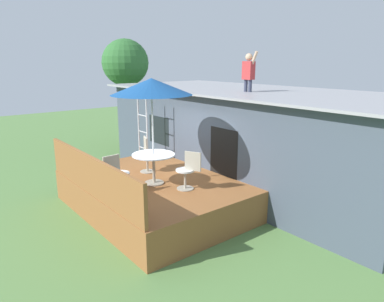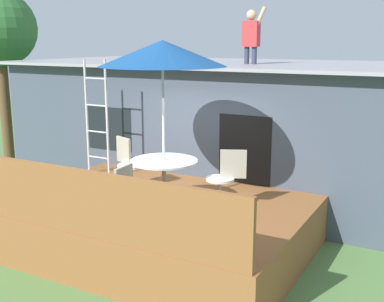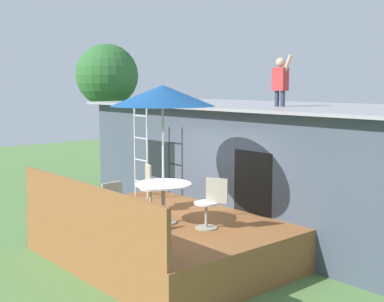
{
  "view_description": "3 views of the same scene",
  "coord_description": "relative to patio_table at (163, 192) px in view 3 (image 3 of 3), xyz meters",
  "views": [
    {
      "loc": [
        7.22,
        -4.56,
        3.72
      ],
      "look_at": [
        0.42,
        0.89,
        1.49
      ],
      "focal_mm": 32.98,
      "sensor_mm": 36.0,
      "label": 1
    },
    {
      "loc": [
        4.09,
        -6.34,
        3.33
      ],
      "look_at": [
        0.11,
        0.98,
        1.45
      ],
      "focal_mm": 45.83,
      "sensor_mm": 36.0,
      "label": 2
    },
    {
      "loc": [
        7.56,
        -5.75,
        3.34
      ],
      "look_at": [
        -0.19,
        0.91,
        2.01
      ],
      "focal_mm": 47.67,
      "sensor_mm": 36.0,
      "label": 3
    }
  ],
  "objects": [
    {
      "name": "backyard_tree",
      "position": [
        -7.17,
        3.22,
        2.2
      ],
      "size": [
        2.03,
        2.03,
        4.67
      ],
      "color": "brown",
      "rests_on": "ground"
    },
    {
      "name": "patio_table",
      "position": [
        0.0,
        0.0,
        0.0
      ],
      "size": [
        1.04,
        1.04,
        0.74
      ],
      "color": "#A59E8C",
      "rests_on": "deck"
    },
    {
      "name": "house",
      "position": [
        -0.24,
        3.76,
        0.06
      ],
      "size": [
        10.5,
        4.5,
        2.87
      ],
      "color": "#424C5B",
      "rests_on": "ground"
    },
    {
      "name": "patio_chair_near",
      "position": [
        0.08,
        -1.02,
        -0.13
      ],
      "size": [
        0.44,
        0.62,
        0.92
      ],
      "rotation": [
        0.0,
        0.0,
        1.65
      ],
      "color": "#A59E8C",
      "rests_on": "deck"
    },
    {
      "name": "ground_plane",
      "position": [
        -0.24,
        0.16,
        -1.39
      ],
      "size": [
        40.0,
        40.0,
        0.0
      ],
      "primitive_type": "plane",
      "color": "#567F42"
    },
    {
      "name": "person_figure",
      "position": [
        0.14,
        3.11,
        2.1
      ],
      "size": [
        0.47,
        0.2,
        1.11
      ],
      "color": "#33384C",
      "rests_on": "house"
    },
    {
      "name": "deck",
      "position": [
        -0.24,
        0.16,
        -0.99
      ],
      "size": [
        4.73,
        3.4,
        0.8
      ],
      "primitive_type": "cube",
      "color": "brown",
      "rests_on": "ground"
    },
    {
      "name": "step_ladder",
      "position": [
        -2.07,
        0.96,
        0.51
      ],
      "size": [
        0.52,
        0.04,
        2.2
      ],
      "color": "silver",
      "rests_on": "deck"
    },
    {
      "name": "patio_umbrella",
      "position": [
        -0.0,
        0.0,
        1.76
      ],
      "size": [
        1.9,
        1.9,
        2.54
      ],
      "color": "silver",
      "rests_on": "deck"
    },
    {
      "name": "patio_chair_left",
      "position": [
        -0.97,
        0.4,
        -0.13
      ],
      "size": [
        0.6,
        0.44,
        0.92
      ],
      "rotation": [
        0.0,
        0.0,
        -0.39
      ],
      "color": "#A59E8C",
      "rests_on": "deck"
    },
    {
      "name": "deck_railing",
      "position": [
        -0.24,
        -1.49,
        -0.14
      ],
      "size": [
        4.63,
        0.08,
        0.9
      ],
      "primitive_type": "cube",
      "color": "brown",
      "rests_on": "deck"
    },
    {
      "name": "patio_chair_right",
      "position": [
        0.85,
        0.39,
        -0.13
      ],
      "size": [
        0.59,
        0.44,
        0.92
      ],
      "rotation": [
        0.0,
        0.0,
        -2.71
      ],
      "color": "#A59E8C",
      "rests_on": "deck"
    }
  ]
}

